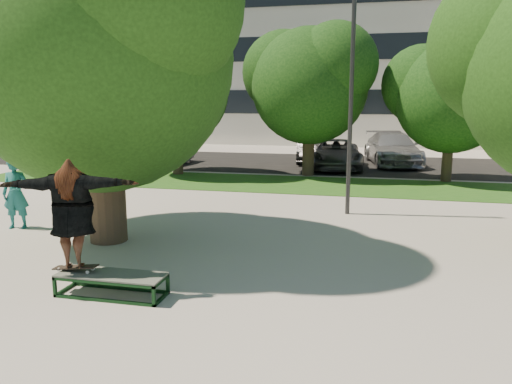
% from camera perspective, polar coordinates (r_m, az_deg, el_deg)
% --- Properties ---
extents(ground, '(120.00, 120.00, 0.00)m').
position_cam_1_polar(ground, '(9.70, 2.91, -8.73)').
color(ground, gray).
rests_on(ground, ground).
extents(grass_strip, '(30.00, 4.00, 0.02)m').
position_cam_1_polar(grass_strip, '(18.80, 11.05, 0.61)').
color(grass_strip, '#184B15').
rests_on(grass_strip, ground).
extents(asphalt_strip, '(40.00, 8.00, 0.01)m').
position_cam_1_polar(asphalt_strip, '(25.27, 9.34, 3.19)').
color(asphalt_strip, black).
rests_on(asphalt_strip, ground).
extents(tree_left, '(6.96, 5.95, 7.12)m').
position_cam_1_polar(tree_left, '(11.76, -17.77, 16.04)').
color(tree_left, '#38281E').
rests_on(tree_left, ground).
extents(bg_tree_left, '(5.28, 4.51, 5.77)m').
position_cam_1_polar(bg_tree_left, '(21.68, -9.27, 11.86)').
color(bg_tree_left, '#38281E').
rests_on(bg_tree_left, ground).
extents(bg_tree_mid, '(5.76, 4.92, 6.24)m').
position_cam_1_polar(bg_tree_mid, '(21.28, 5.97, 12.73)').
color(bg_tree_mid, '#38281E').
rests_on(bg_tree_mid, ground).
extents(bg_tree_right, '(5.04, 4.31, 5.43)m').
position_cam_1_polar(bg_tree_right, '(20.78, 21.29, 10.68)').
color(bg_tree_right, '#38281E').
rests_on(bg_tree_right, ground).
extents(lamppost, '(0.25, 0.15, 6.11)m').
position_cam_1_polar(lamppost, '(14.03, 10.81, 10.19)').
color(lamppost, '#2D2D30').
rests_on(lamppost, ground).
extents(office_building, '(30.00, 14.12, 16.00)m').
position_cam_1_polar(office_building, '(41.43, 8.34, 17.15)').
color(office_building, beige).
rests_on(office_building, ground).
extents(grind_box, '(1.80, 0.60, 0.38)m').
position_cam_1_polar(grind_box, '(8.71, -16.17, -10.13)').
color(grind_box, black).
rests_on(grind_box, ground).
extents(skater_rig, '(2.31, 1.23, 1.89)m').
position_cam_1_polar(skater_rig, '(8.71, -20.31, -2.34)').
color(skater_rig, white).
rests_on(skater_rig, grind_box).
extents(bystander, '(0.73, 0.57, 1.78)m').
position_cam_1_polar(bystander, '(13.78, -25.76, -0.15)').
color(bystander, '#1A6263').
rests_on(bystander, ground).
extents(car_silver_a, '(2.51, 4.59, 1.48)m').
position_cam_1_polar(car_silver_a, '(24.76, -10.90, 4.70)').
color(car_silver_a, '#B2B2B7').
rests_on(car_silver_a, asphalt_strip).
extents(car_dark, '(1.96, 4.22, 1.34)m').
position_cam_1_polar(car_dark, '(25.82, 6.24, 4.90)').
color(car_dark, black).
rests_on(car_dark, asphalt_strip).
extents(car_grey, '(2.70, 5.04, 1.34)m').
position_cam_1_polar(car_grey, '(23.57, 9.17, 4.30)').
color(car_grey, '#59595E').
rests_on(car_grey, asphalt_strip).
extents(car_silver_b, '(3.05, 5.68, 1.57)m').
position_cam_1_polar(car_silver_b, '(25.65, 15.32, 4.81)').
color(car_silver_b, '#A8A9AC').
rests_on(car_silver_b, asphalt_strip).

